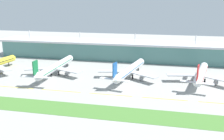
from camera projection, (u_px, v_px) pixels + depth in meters
name	position (u px, v px, depth m)	size (l,w,h in m)	color
ground_plane	(115.00, 95.00, 164.25)	(600.00, 600.00, 0.00)	#9E9E99
terminal_building	(135.00, 51.00, 258.13)	(288.00, 34.00, 27.33)	slate
airliner_near_middle	(55.00, 67.00, 207.93)	(48.80, 72.26, 18.90)	silver
airliner_center	(129.00, 70.00, 198.44)	(47.90, 67.10, 18.90)	white
airliner_far_middle	(201.00, 74.00, 188.26)	(47.78, 59.17, 18.90)	white
taxiway_stripe_west	(15.00, 87.00, 179.35)	(28.00, 0.70, 0.04)	yellow
taxiway_stripe_mid_west	(61.00, 91.00, 172.38)	(28.00, 0.70, 0.04)	yellow
taxiway_stripe_centre	(110.00, 95.00, 165.41)	(28.00, 0.70, 0.04)	yellow
taxiway_stripe_mid_east	(164.00, 99.00, 158.44)	(28.00, 0.70, 0.04)	yellow
taxiway_stripe_east	(223.00, 104.00, 151.46)	(28.00, 0.70, 0.04)	yellow
grass_verge	(105.00, 112.00, 139.65)	(300.00, 18.00, 0.10)	#477A33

